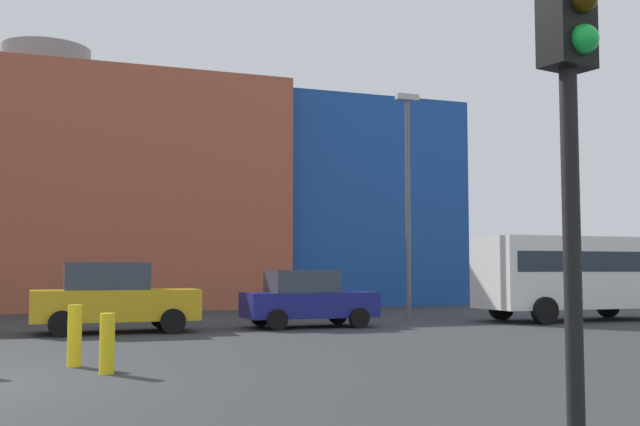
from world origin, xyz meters
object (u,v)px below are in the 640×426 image
Objects in this scene: parked_car_2 at (113,298)px; street_lamp at (408,190)px; bollard_yellow_0 at (107,343)px; white_bus at (578,271)px; parked_car_3 at (307,299)px; bollard_yellow_2 at (75,336)px; traffic_light_near_right at (571,88)px.

parked_car_2 is 10.42m from street_lamp.
bollard_yellow_0 is 0.13× the size of street_lamp.
white_bus is 6.18m from street_lamp.
bollard_yellow_2 is (-6.73, -7.12, -0.29)m from parked_car_3.
bollard_yellow_2 is at bearing -133.42° from parked_car_3.
traffic_light_near_right is 3.72× the size of bollard_yellow_2.
parked_car_3 is 0.56× the size of white_bus.
street_lamp is (-5.14, 2.12, 2.69)m from white_bus.
parked_car_2 is 1.13× the size of parked_car_3.
bollard_yellow_2 is 0.14× the size of street_lamp.
parked_car_3 is 3.59× the size of bollard_yellow_2.
traffic_light_near_right reaches higher than bollard_yellow_2.
traffic_light_near_right is at bearing -103.31° from parked_car_3.
traffic_light_near_right is at bearing -84.98° from parked_car_2.
parked_car_2 is at bearing 178.91° from white_bus.
parked_car_3 is at bearing -0.00° from parked_car_2.
bollard_yellow_0 is 0.91× the size of bollard_yellow_2.
traffic_light_near_right is at bearing -128.84° from white_bus.
white_bus is 17.58m from bollard_yellow_0.
parked_car_2 reaches higher than bollard_yellow_0.
street_lamp reaches higher than white_bus.
street_lamp reaches higher than parked_car_3.
street_lamp reaches higher than parked_car_2.
bollard_yellow_2 is at bearing -176.20° from traffic_light_near_right.
street_lamp is (10.95, 8.95, 3.79)m from bollard_yellow_2.
white_bus is at bearing -1.72° from parked_car_3.
white_bus is at bearing -1.09° from parked_car_2.
bollard_yellow_0 is at bearing -127.32° from parked_car_3.
street_lamp is (4.21, 1.83, 3.50)m from parked_car_3.
parked_car_3 is 3.93× the size of bollard_yellow_0.
traffic_light_near_right is 0.52× the size of street_lamp.
parked_car_3 is at bearing 52.68° from bollard_yellow_0.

